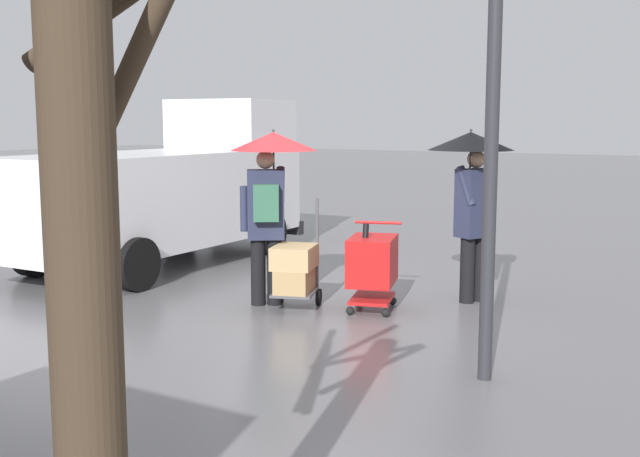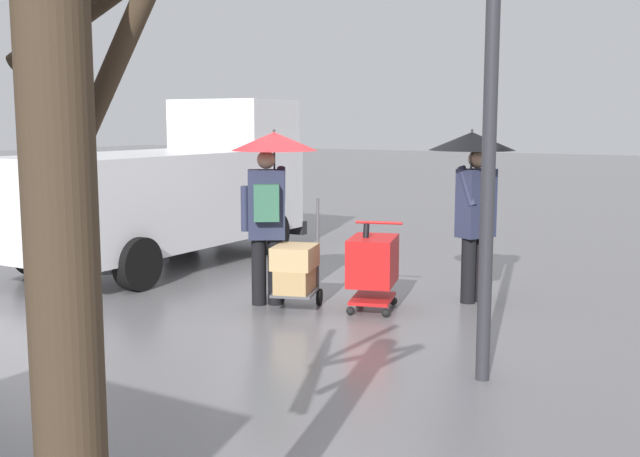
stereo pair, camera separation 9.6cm
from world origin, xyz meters
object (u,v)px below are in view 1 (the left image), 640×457
Objects in this scene: pedestrian_pink_side at (472,175)px; bare_tree_near at (76,267)px; pedestrian_black_side at (270,177)px; shopping_cart_vendor at (372,263)px; cargo_van_parked_right at (170,189)px; street_lamp at (493,106)px; hand_dolly_boxes at (295,269)px.

bare_tree_near reaches higher than pedestrian_pink_side.
pedestrian_black_side is 0.65× the size of bare_tree_near.
shopping_cart_vendor is 6.84m from bare_tree_near.
cargo_van_parked_right reaches higher than shopping_cart_vendor.
shopping_cart_vendor is at bearing 48.29° from pedestrian_pink_side.
bare_tree_near is (-1.23, 7.37, 0.19)m from pedestrian_pink_side.
street_lamp is at bearing 112.15° from pedestrian_pink_side.
bare_tree_near is (-6.27, 7.61, 0.60)m from cargo_van_parked_right.
shopping_cart_vendor is 0.27× the size of street_lamp.
street_lamp is at bearing 156.83° from pedestrian_black_side.
cargo_van_parked_right is 1.39× the size of street_lamp.
bare_tree_near reaches higher than shopping_cart_vendor.
pedestrian_pink_side is at bearing -139.46° from hand_dolly_boxes.
bare_tree_near reaches higher than cargo_van_parked_right.
shopping_cart_vendor is at bearing 163.78° from cargo_van_parked_right.
cargo_van_parked_right is 5.14× the size of shopping_cart_vendor.
cargo_van_parked_right reaches higher than pedestrian_black_side.
shopping_cart_vendor is 0.49× the size of pedestrian_pink_side.
hand_dolly_boxes is (-3.37, 1.67, -0.69)m from cargo_van_parked_right.
hand_dolly_boxes is 2.46m from pedestrian_pink_side.
street_lamp is (0.13, -4.65, 0.59)m from bare_tree_near.
bare_tree_near is (-2.90, 5.94, 1.29)m from hand_dolly_boxes.
pedestrian_pink_side is 1.00× the size of pedestrian_black_side.
pedestrian_black_side is at bearing -9.31° from hand_dolly_boxes.
cargo_van_parked_right is 5.06m from pedestrian_pink_side.
pedestrian_black_side is (0.39, -0.06, 1.08)m from hand_dolly_boxes.
hand_dolly_boxes is 1.15m from pedestrian_black_side.
pedestrian_pink_side reaches higher than hand_dolly_boxes.
cargo_van_parked_right is 2.50× the size of pedestrian_pink_side.
hand_dolly_boxes is (0.80, 0.45, -0.08)m from shopping_cart_vendor.
pedestrian_pink_side is at bearing -131.71° from shopping_cart_vendor.
hand_dolly_boxes is 0.61× the size of pedestrian_pink_side.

